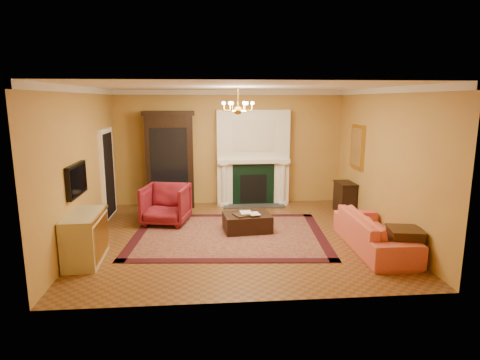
{
  "coord_description": "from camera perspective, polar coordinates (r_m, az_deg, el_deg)",
  "views": [
    {
      "loc": [
        -0.63,
        -7.84,
        2.76
      ],
      "look_at": [
        0.06,
        0.3,
        1.12
      ],
      "focal_mm": 30.0,
      "sensor_mm": 36.0,
      "label": 1
    }
  ],
  "objects": [
    {
      "name": "commode",
      "position": [
        7.45,
        -21.16,
        -7.66
      ],
      "size": [
        0.58,
        1.16,
        0.85
      ],
      "primitive_type": "cube",
      "rotation": [
        0.0,
        0.0,
        0.04
      ],
      "color": "beige",
      "rests_on": "floor"
    },
    {
      "name": "doorway",
      "position": [
        9.97,
        -18.27,
        0.89
      ],
      "size": [
        0.08,
        1.05,
        2.1
      ],
      "color": "white",
      "rests_on": "wall_left"
    },
    {
      "name": "tv_panel",
      "position": [
        7.73,
        -22.2,
        0.02
      ],
      "size": [
        0.09,
        0.95,
        0.58
      ],
      "color": "black",
      "rests_on": "wall_left"
    },
    {
      "name": "ceiling",
      "position": [
        7.87,
        -0.28,
        13.2
      ],
      "size": [
        6.0,
        5.5,
        0.02
      ],
      "primitive_type": "cube",
      "color": "white",
      "rests_on": "wall_back"
    },
    {
      "name": "coral_sofa",
      "position": [
        7.92,
        18.61,
        -6.29
      ],
      "size": [
        0.68,
        2.24,
        0.87
      ],
      "primitive_type": "imported",
      "rotation": [
        0.0,
        0.0,
        1.56
      ],
      "color": "#E35B48",
      "rests_on": "floor"
    },
    {
      "name": "fireplace",
      "position": [
        10.6,
        1.85,
        2.88
      ],
      "size": [
        1.9,
        0.7,
        2.5
      ],
      "color": "white",
      "rests_on": "wall_back"
    },
    {
      "name": "topiary_right",
      "position": [
        10.63,
        5.6,
        4.24
      ],
      "size": [
        0.15,
        0.15,
        0.4
      ],
      "color": "gray",
      "rests_on": "fireplace"
    },
    {
      "name": "book_a",
      "position": [
        8.41,
        0.06,
        -3.81
      ],
      "size": [
        0.23,
        0.04,
        0.3
      ],
      "primitive_type": "imported",
      "rotation": [
        0.0,
        0.0,
        0.06
      ],
      "color": "gray",
      "rests_on": "ottoman_tray"
    },
    {
      "name": "wall_left",
      "position": [
        8.29,
        -21.5,
        1.84
      ],
      "size": [
        0.02,
        5.5,
        3.0
      ],
      "primitive_type": "cube",
      "color": "#BA9642",
      "rests_on": "floor"
    },
    {
      "name": "wall_back",
      "position": [
        10.7,
        -1.46,
        4.6
      ],
      "size": [
        6.0,
        0.02,
        3.0
      ],
      "primitive_type": "cube",
      "color": "#BA9642",
      "rests_on": "floor"
    },
    {
      "name": "wingback_armchair",
      "position": [
        9.15,
        -10.49,
        -3.17
      ],
      "size": [
        1.12,
        1.07,
        0.98
      ],
      "primitive_type": "imported",
      "rotation": [
        0.0,
        0.0,
        -0.21
      ],
      "color": "maroon",
      "rests_on": "floor"
    },
    {
      "name": "crown_molding",
      "position": [
        8.82,
        -0.79,
        12.54
      ],
      "size": [
        6.0,
        5.5,
        0.12
      ],
      "color": "silver",
      "rests_on": "ceiling"
    },
    {
      "name": "wall_right",
      "position": [
        8.74,
        19.83,
        2.41
      ],
      "size": [
        0.02,
        5.5,
        3.0
      ],
      "primitive_type": "cube",
      "color": "#BA9642",
      "rests_on": "floor"
    },
    {
      "name": "gilt_mirror",
      "position": [
        9.98,
        16.35,
        4.53
      ],
      "size": [
        0.06,
        0.76,
        1.05
      ],
      "color": "gold",
      "rests_on": "wall_right"
    },
    {
      "name": "oriental_rug",
      "position": [
        8.39,
        -1.56,
        -7.77
      ],
      "size": [
        4.16,
        3.26,
        0.02
      ],
      "primitive_type": "cube",
      "rotation": [
        0.0,
        0.0,
        -0.08
      ],
      "color": "#440E18",
      "rests_on": "floor"
    },
    {
      "name": "leather_ottoman",
      "position": [
        8.57,
        1.02,
        -6.03
      ],
      "size": [
        1.04,
        0.8,
        0.36
      ],
      "primitive_type": "cube",
      "rotation": [
        0.0,
        0.0,
        0.1
      ],
      "color": "black",
      "rests_on": "oriental_rug"
    },
    {
      "name": "end_table",
      "position": [
        7.49,
        22.3,
        -8.74
      ],
      "size": [
        0.59,
        0.59,
        0.59
      ],
      "primitive_type": "cube",
      "rotation": [
        0.0,
        0.0,
        -0.18
      ],
      "color": "#371F0F",
      "rests_on": "floor"
    },
    {
      "name": "china_cabinet",
      "position": [
        10.49,
        -9.91,
        2.58
      ],
      "size": [
        1.21,
        0.59,
        2.37
      ],
      "primitive_type": "cube",
      "rotation": [
        0.0,
        0.0,
        0.04
      ],
      "color": "black",
      "rests_on": "floor"
    },
    {
      "name": "topiary_left",
      "position": [
        10.46,
        -1.94,
        4.41
      ],
      "size": [
        0.18,
        0.18,
        0.48
      ],
      "color": "gray",
      "rests_on": "fireplace"
    },
    {
      "name": "wall_front",
      "position": [
        5.27,
        2.13,
        -2.44
      ],
      "size": [
        6.0,
        0.02,
        3.0
      ],
      "primitive_type": "cube",
      "color": "#BA9642",
      "rests_on": "floor"
    },
    {
      "name": "ottoman_tray",
      "position": [
        8.43,
        0.66,
        -4.94
      ],
      "size": [
        0.53,
        0.48,
        0.03
      ],
      "primitive_type": "cube",
      "rotation": [
        0.0,
        0.0,
        0.4
      ],
      "color": "black",
      "rests_on": "leather_ottoman"
    },
    {
      "name": "book_b",
      "position": [
        8.33,
        1.39,
        -4.04
      ],
      "size": [
        0.2,
        0.05,
        0.28
      ],
      "primitive_type": "imported",
      "rotation": [
        0.0,
        0.0,
        0.16
      ],
      "color": "gray",
      "rests_on": "ottoman_tray"
    },
    {
      "name": "console_table",
      "position": [
        10.28,
        14.67,
        -2.48
      ],
      "size": [
        0.39,
        0.66,
        0.73
      ],
      "primitive_type": "cube",
      "rotation": [
        0.0,
        0.0,
        0.02
      ],
      "color": "black",
      "rests_on": "floor"
    },
    {
      "name": "floor",
      "position": [
        8.34,
        -0.26,
        -8.02
      ],
      "size": [
        6.0,
        5.5,
        0.02
      ],
      "primitive_type": "cube",
      "color": "brown",
      "rests_on": "ground"
    },
    {
      "name": "pedestal_table",
      "position": [
        9.79,
        -13.08,
        -3.01
      ],
      "size": [
        0.36,
        0.36,
        0.65
      ],
      "color": "black",
      "rests_on": "floor"
    },
    {
      "name": "chandelier",
      "position": [
        7.87,
        -0.28,
        10.27
      ],
      "size": [
        0.63,
        0.55,
        0.53
      ],
      "color": "gold",
      "rests_on": "ceiling"
    }
  ]
}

